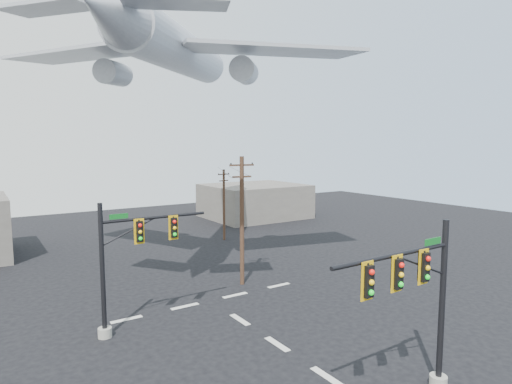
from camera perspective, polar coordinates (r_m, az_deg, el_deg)
ground at (r=22.51m, az=9.40°, el=-23.11°), size 120.00×120.00×0.00m
lane_markings at (r=26.22m, az=1.04°, el=-18.54°), size 14.00×21.20×0.01m
signal_mast_near at (r=19.91m, az=21.04°, el=-13.62°), size 7.17×0.86×7.78m
signal_mast_far at (r=26.31m, az=-16.88°, el=-9.12°), size 6.78×0.86×7.81m
utility_pole_a at (r=33.52m, az=-1.89°, el=-3.52°), size 2.03×0.38×10.15m
utility_pole_b at (r=49.59m, az=-4.29°, el=-1.51°), size 1.65×0.45×8.22m
power_lines at (r=41.15m, az=-3.36°, el=2.80°), size 8.28×14.80×0.03m
airliner at (r=38.14m, az=-10.26°, el=17.93°), size 26.52×28.45×8.71m
building_right at (r=65.40m, az=-0.21°, el=-1.19°), size 14.00×12.00×5.00m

